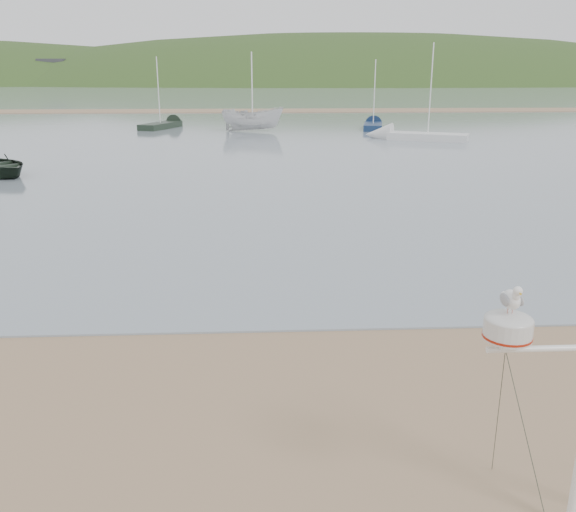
{
  "coord_description": "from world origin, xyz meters",
  "views": [
    {
      "loc": [
        1.51,
        -7.16,
        5.04
      ],
      "look_at": [
        1.92,
        1.0,
        2.52
      ],
      "focal_mm": 38.0,
      "sensor_mm": 36.0,
      "label": 1
    }
  ],
  "objects_px": {
    "boat_white": "(252,100)",
    "sailboat_white_near": "(400,135)",
    "sailboat_blue_far": "(373,125)",
    "sailboat_dark_mid": "(170,124)"
  },
  "relations": [
    {
      "from": "sailboat_white_near",
      "to": "sailboat_blue_far",
      "type": "distance_m",
      "value": 9.21
    },
    {
      "from": "boat_white",
      "to": "sailboat_dark_mid",
      "type": "height_order",
      "value": "sailboat_dark_mid"
    },
    {
      "from": "boat_white",
      "to": "sailboat_dark_mid",
      "type": "distance_m",
      "value": 8.92
    },
    {
      "from": "sailboat_white_near",
      "to": "boat_white",
      "type": "bearing_deg",
      "value": 149.84
    },
    {
      "from": "sailboat_white_near",
      "to": "sailboat_blue_far",
      "type": "height_order",
      "value": "sailboat_white_near"
    },
    {
      "from": "sailboat_blue_far",
      "to": "sailboat_dark_mid",
      "type": "bearing_deg",
      "value": 175.18
    },
    {
      "from": "boat_white",
      "to": "sailboat_white_near",
      "type": "height_order",
      "value": "sailboat_white_near"
    },
    {
      "from": "boat_white",
      "to": "sailboat_blue_far",
      "type": "distance_m",
      "value": 11.28
    },
    {
      "from": "sailboat_white_near",
      "to": "sailboat_blue_far",
      "type": "relative_size",
      "value": 1.18
    },
    {
      "from": "boat_white",
      "to": "sailboat_white_near",
      "type": "bearing_deg",
      "value": -113.84
    }
  ]
}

